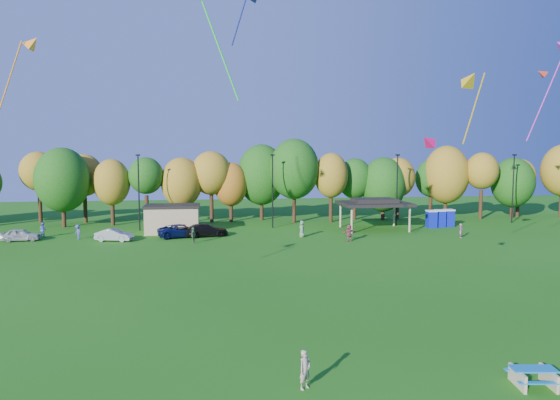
{
  "coord_description": "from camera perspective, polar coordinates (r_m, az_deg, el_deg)",
  "views": [
    {
      "loc": [
        -5.59,
        -20.7,
        9.17
      ],
      "look_at": [
        -1.84,
        6.0,
        6.66
      ],
      "focal_mm": 32.0,
      "sensor_mm": 36.0,
      "label": 1
    }
  ],
  "objects": [
    {
      "name": "car_d",
      "position": [
        55.94,
        -8.48,
        -3.43
      ],
      "size": [
        5.24,
        2.99,
        1.43
      ],
      "primitive_type": "imported",
      "rotation": [
        0.0,
        0.0,
        1.78
      ],
      "color": "black",
      "rests_on": "ground"
    },
    {
      "name": "car_c",
      "position": [
        55.94,
        -11.19,
        -3.47
      ],
      "size": [
        5.59,
        3.56,
        1.43
      ],
      "primitive_type": "imported",
      "rotation": [
        0.0,
        0.0,
        1.82
      ],
      "color": "#0B1344",
      "rests_on": "ground"
    },
    {
      "name": "kite_flyer",
      "position": [
        20.56,
        2.87,
        -18.79
      ],
      "size": [
        0.67,
        0.63,
        1.55
      ],
      "primitive_type": "imported",
      "rotation": [
        0.0,
        0.0,
        0.64
      ],
      "color": "tan",
      "rests_on": "ground"
    },
    {
      "name": "far_person_0",
      "position": [
        51.91,
        -9.89,
        -4.0
      ],
      "size": [
        0.76,
        1.05,
        1.66
      ],
      "primitive_type": "imported",
      "rotation": [
        0.0,
        0.0,
        4.3
      ],
      "color": "#527245",
      "rests_on": "ground"
    },
    {
      "name": "kite_12",
      "position": [
        39.96,
        -26.52,
        15.63
      ],
      "size": [
        3.13,
        1.14,
        5.31
      ],
      "color": "orange"
    },
    {
      "name": "car_a",
      "position": [
        59.22,
        -27.5,
        -3.54
      ],
      "size": [
        4.04,
        1.96,
        1.33
      ],
      "primitive_type": "imported",
      "rotation": [
        0.0,
        0.0,
        1.67
      ],
      "color": "#BBBBBB",
      "rests_on": "ground"
    },
    {
      "name": "far_person_3",
      "position": [
        52.86,
        7.9,
        -3.74
      ],
      "size": [
        1.71,
        0.81,
        1.78
      ],
      "primitive_type": "imported",
      "rotation": [
        0.0,
        0.0,
        3.32
      ],
      "color": "#A14355",
      "rests_on": "ground"
    },
    {
      "name": "pavilion",
      "position": [
        61.22,
        10.72,
        -0.34
      ],
      "size": [
        8.2,
        6.2,
        3.77
      ],
      "color": "tan",
      "rests_on": "ground"
    },
    {
      "name": "far_person_5",
      "position": [
        55.04,
        2.52,
        -3.31
      ],
      "size": [
        0.59,
        0.9,
        1.82
      ],
      "primitive_type": "imported",
      "rotation": [
        0.0,
        0.0,
        4.7
      ],
      "color": "#60845A",
      "rests_on": "ground"
    },
    {
      "name": "far_person_2",
      "position": [
        58.03,
        19.97,
        -3.31
      ],
      "size": [
        0.62,
        0.68,
        1.56
      ],
      "primitive_type": "imported",
      "rotation": [
        0.0,
        0.0,
        1.0
      ],
      "color": "#AE5284",
      "rests_on": "ground"
    },
    {
      "name": "picnic_table",
      "position": [
        23.13,
        26.96,
        -17.47
      ],
      "size": [
        1.9,
        1.65,
        0.74
      ],
      "rotation": [
        0.0,
        0.0,
        -0.14
      ],
      "color": "tan",
      "rests_on": "ground"
    },
    {
      "name": "car_b",
      "position": [
        55.3,
        -18.42,
        -3.83
      ],
      "size": [
        4.07,
        2.21,
        1.27
      ],
      "primitive_type": "imported",
      "rotation": [
        0.0,
        0.0,
        1.33
      ],
      "color": "#A0A0A5",
      "rests_on": "ground"
    },
    {
      "name": "kite_13",
      "position": [
        38.89,
        20.91,
        12.7
      ],
      "size": [
        1.77,
        3.34,
        5.5
      ],
      "color": "gold"
    },
    {
      "name": "far_person_1",
      "position": [
        57.79,
        -22.11,
        -3.41
      ],
      "size": [
        1.12,
        1.14,
        1.57
      ],
      "primitive_type": "imported",
      "rotation": [
        0.0,
        0.0,
        5.47
      ],
      "color": "#454997",
      "rests_on": "ground"
    },
    {
      "name": "tree_line",
      "position": [
        66.45,
        -4.04,
        2.5
      ],
      "size": [
        93.57,
        10.55,
        11.15
      ],
      "color": "black",
      "rests_on": "ground"
    },
    {
      "name": "kite_11",
      "position": [
        54.67,
        27.72,
        12.7
      ],
      "size": [
        1.44,
        1.3,
        1.2
      ],
      "color": "red"
    },
    {
      "name": "utility_building",
      "position": [
        59.34,
        -12.19,
        -2.09
      ],
      "size": [
        6.3,
        4.3,
        3.25
      ],
      "color": "tan",
      "rests_on": "ground"
    },
    {
      "name": "kite_10",
      "position": [
        29.29,
        16.56,
        6.46
      ],
      "size": [
        1.3,
        1.13,
        1.11
      ],
      "color": "#CD0B50"
    },
    {
      "name": "porta_potties",
      "position": [
        65.57,
        17.83,
        -2.0
      ],
      "size": [
        3.75,
        1.78,
        2.18
      ],
      "color": "#0D1BB4",
      "rests_on": "ground"
    },
    {
      "name": "lamp_posts",
      "position": [
        61.32,
        -0.86,
        1.33
      ],
      "size": [
        64.5,
        0.25,
        9.09
      ],
      "color": "black",
      "rests_on": "ground"
    },
    {
      "name": "far_person_4",
      "position": [
        60.81,
        -25.47,
        -3.09
      ],
      "size": [
        0.99,
        0.91,
        1.65
      ],
      "primitive_type": "imported",
      "rotation": [
        0.0,
        0.0,
        2.68
      ],
      "color": "#5671BE",
      "rests_on": "ground"
    },
    {
      "name": "ground",
      "position": [
        23.32,
        6.88,
        -17.87
      ],
      "size": [
        160.0,
        160.0,
        0.0
      ],
      "primitive_type": "plane",
      "color": "#19600F",
      "rests_on": "ground"
    }
  ]
}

